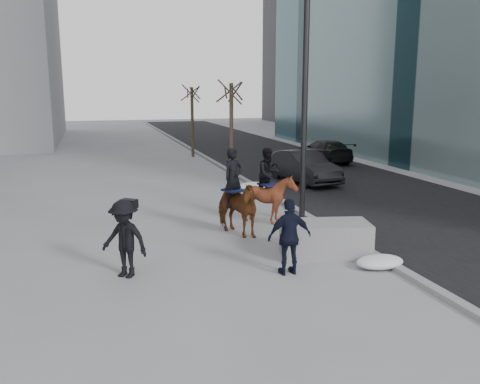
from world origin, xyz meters
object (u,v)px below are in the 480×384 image
object	(u,v)px
planter	(325,239)
mounted_right	(269,193)
car_near	(303,167)
mounted_left	(234,203)

from	to	relation	value
planter	mounted_right	bearing A→B (deg)	94.41
car_near	mounted_left	bearing A→B (deg)	-134.46
car_near	mounted_left	xyz separation A→B (m)	(-5.28, -7.25, 0.22)
planter	mounted_left	bearing A→B (deg)	123.78
car_near	mounted_left	world-z (taller)	mounted_left
planter	mounted_right	distance (m)	3.50
mounted_right	car_near	bearing A→B (deg)	58.33
planter	mounted_left	distance (m)	3.04
mounted_left	mounted_right	xyz separation A→B (m)	(1.40, 0.96, 0.02)
car_near	mounted_right	world-z (taller)	mounted_right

